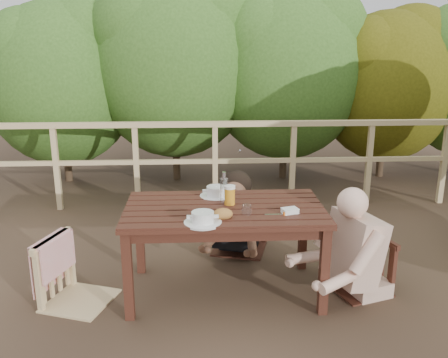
{
  "coord_description": "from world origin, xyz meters",
  "views": [
    {
      "loc": [
        -0.18,
        -3.43,
        1.91
      ],
      "look_at": [
        0.0,
        0.05,
        0.9
      ],
      "focal_mm": 39.13,
      "sensor_mm": 36.0,
      "label": 1
    }
  ],
  "objects_px": {
    "table": "(224,251)",
    "chair_far": "(240,202)",
    "diner_right": "(369,205)",
    "chair_right": "(362,242)",
    "soup_near": "(203,218)",
    "woman": "(240,187)",
    "soup_far": "(216,192)",
    "chair_left": "(75,244)",
    "bottle": "(224,188)",
    "tumbler": "(247,210)",
    "butter_tub": "(290,212)",
    "beer_glass": "(230,196)",
    "bread_roll": "(223,214)"
  },
  "relations": [
    {
      "from": "diner_right",
      "to": "tumbler",
      "type": "xyz_separation_m",
      "value": [
        -0.94,
        -0.12,
        0.02
      ]
    },
    {
      "from": "tumbler",
      "to": "butter_tub",
      "type": "height_order",
      "value": "tumbler"
    },
    {
      "from": "chair_right",
      "to": "soup_near",
      "type": "relative_size",
      "value": 3.12
    },
    {
      "from": "woman",
      "to": "tumbler",
      "type": "height_order",
      "value": "woman"
    },
    {
      "from": "woman",
      "to": "soup_far",
      "type": "distance_m",
      "value": 0.59
    },
    {
      "from": "bread_roll",
      "to": "bottle",
      "type": "distance_m",
      "value": 0.33
    },
    {
      "from": "diner_right",
      "to": "butter_tub",
      "type": "xyz_separation_m",
      "value": [
        -0.62,
        -0.12,
        0.0
      ]
    },
    {
      "from": "soup_near",
      "to": "bread_roll",
      "type": "xyz_separation_m",
      "value": [
        0.14,
        0.08,
        -0.0
      ]
    },
    {
      "from": "soup_near",
      "to": "chair_left",
      "type": "bearing_deg",
      "value": 167.89
    },
    {
      "from": "soup_near",
      "to": "bottle",
      "type": "distance_m",
      "value": 0.44
    },
    {
      "from": "table",
      "to": "bread_roll",
      "type": "relative_size",
      "value": 10.78
    },
    {
      "from": "table",
      "to": "soup_far",
      "type": "xyz_separation_m",
      "value": [
        -0.05,
        0.27,
        0.39
      ]
    },
    {
      "from": "soup_far",
      "to": "diner_right",
      "type": "bearing_deg",
      "value": -15.53
    },
    {
      "from": "chair_right",
      "to": "beer_glass",
      "type": "distance_m",
      "value": 1.08
    },
    {
      "from": "woman",
      "to": "soup_far",
      "type": "bearing_deg",
      "value": 81.71
    },
    {
      "from": "tumbler",
      "to": "butter_tub",
      "type": "distance_m",
      "value": 0.31
    },
    {
      "from": "beer_glass",
      "to": "tumbler",
      "type": "height_order",
      "value": "beer_glass"
    },
    {
      "from": "chair_far",
      "to": "diner_right",
      "type": "relative_size",
      "value": 0.66
    },
    {
      "from": "diner_right",
      "to": "soup_near",
      "type": "xyz_separation_m",
      "value": [
        -1.25,
        -0.27,
        0.02
      ]
    },
    {
      "from": "diner_right",
      "to": "bread_roll",
      "type": "bearing_deg",
      "value": 81.25
    },
    {
      "from": "soup_near",
      "to": "tumbler",
      "type": "bearing_deg",
      "value": 24.66
    },
    {
      "from": "soup_far",
      "to": "chair_left",
      "type": "bearing_deg",
      "value": -159.85
    },
    {
      "from": "beer_glass",
      "to": "chair_right",
      "type": "bearing_deg",
      "value": -5.24
    },
    {
      "from": "soup_near",
      "to": "woman",
      "type": "bearing_deg",
      "value": 72.63
    },
    {
      "from": "woman",
      "to": "beer_glass",
      "type": "bearing_deg",
      "value": 94.85
    },
    {
      "from": "soup_far",
      "to": "butter_tub",
      "type": "height_order",
      "value": "soup_far"
    },
    {
      "from": "table",
      "to": "woman",
      "type": "height_order",
      "value": "woman"
    },
    {
      "from": "table",
      "to": "chair_left",
      "type": "distance_m",
      "value": 1.1
    },
    {
      "from": "diner_right",
      "to": "chair_right",
      "type": "bearing_deg",
      "value": 71.69
    },
    {
      "from": "table",
      "to": "chair_left",
      "type": "relative_size",
      "value": 1.59
    },
    {
      "from": "woman",
      "to": "soup_far",
      "type": "relative_size",
      "value": 4.55
    },
    {
      "from": "soup_far",
      "to": "table",
      "type": "bearing_deg",
      "value": -79.81
    },
    {
      "from": "woman",
      "to": "tumbler",
      "type": "bearing_deg",
      "value": 103.52
    },
    {
      "from": "chair_far",
      "to": "tumbler",
      "type": "relative_size",
      "value": 11.29
    },
    {
      "from": "bread_roll",
      "to": "butter_tub",
      "type": "bearing_deg",
      "value": 7.74
    },
    {
      "from": "bread_roll",
      "to": "chair_right",
      "type": "bearing_deg",
      "value": 9.82
    },
    {
      "from": "chair_right",
      "to": "diner_right",
      "type": "height_order",
      "value": "diner_right"
    },
    {
      "from": "table",
      "to": "diner_right",
      "type": "distance_m",
      "value": 1.15
    },
    {
      "from": "diner_right",
      "to": "soup_near",
      "type": "distance_m",
      "value": 1.28
    },
    {
      "from": "tumbler",
      "to": "butter_tub",
      "type": "bearing_deg",
      "value": 0.02
    },
    {
      "from": "chair_left",
      "to": "soup_near",
      "type": "distance_m",
      "value": 0.98
    },
    {
      "from": "woman",
      "to": "bread_roll",
      "type": "height_order",
      "value": "woman"
    },
    {
      "from": "table",
      "to": "butter_tub",
      "type": "height_order",
      "value": "butter_tub"
    },
    {
      "from": "diner_right",
      "to": "soup_near",
      "type": "relative_size",
      "value": 5.4
    },
    {
      "from": "table",
      "to": "chair_far",
      "type": "xyz_separation_m",
      "value": [
        0.18,
        0.78,
        0.12
      ]
    },
    {
      "from": "soup_near",
      "to": "bottle",
      "type": "bearing_deg",
      "value": 67.26
    },
    {
      "from": "beer_glass",
      "to": "woman",
      "type": "bearing_deg",
      "value": 79.45
    },
    {
      "from": "chair_far",
      "to": "chair_right",
      "type": "xyz_separation_m",
      "value": [
        0.87,
        -0.82,
        -0.06
      ]
    },
    {
      "from": "chair_left",
      "to": "woman",
      "type": "relative_size",
      "value": 0.77
    },
    {
      "from": "diner_right",
      "to": "bottle",
      "type": "relative_size",
      "value": 5.46
    }
  ]
}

